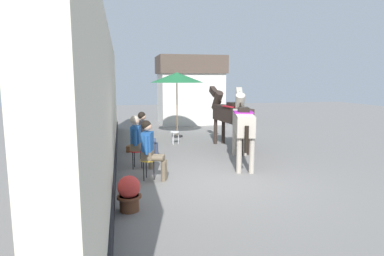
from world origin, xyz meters
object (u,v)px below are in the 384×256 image
at_px(seated_visitor_far, 145,133).
at_px(saddled_horse_near, 242,121).
at_px(seated_visitor_near, 150,147).
at_px(cafe_parasol, 177,78).
at_px(spare_stool_white, 175,133).
at_px(satchel_bag, 129,149).
at_px(seated_visitor_middle, 138,139).
at_px(flower_planter_near, 129,193).
at_px(saddled_horse_far, 230,114).

relative_size(seated_visitor_far, saddled_horse_near, 0.48).
xyz_separation_m(seated_visitor_near, cafe_parasol, (1.57, 5.51, 1.59)).
bearing_deg(spare_stool_white, satchel_bag, -151.26).
height_order(saddled_horse_near, spare_stool_white, saddled_horse_near).
height_order(seated_visitor_middle, satchel_bag, seated_visitor_middle).
relative_size(seated_visitor_middle, flower_planter_near, 2.17).
distance_m(seated_visitor_middle, seated_visitor_far, 1.02).
distance_m(flower_planter_near, satchel_bag, 4.88).
xyz_separation_m(seated_visitor_near, flower_planter_near, (-0.54, -1.75, -0.44)).
bearing_deg(seated_visitor_near, flower_planter_near, -107.08).
xyz_separation_m(seated_visitor_middle, satchel_bag, (-0.21, 2.07, -0.68)).
bearing_deg(seated_visitor_far, cafe_parasol, 66.04).
bearing_deg(seated_visitor_far, satchel_bag, 112.71).
bearing_deg(flower_planter_near, seated_visitor_near, 72.92).
height_order(seated_visitor_far, satchel_bag, seated_visitor_far).
height_order(seated_visitor_near, spare_stool_white, seated_visitor_near).
bearing_deg(seated_visitor_near, spare_stool_white, 73.04).
bearing_deg(spare_stool_white, saddled_horse_near, -64.49).
xyz_separation_m(cafe_parasol, spare_stool_white, (-0.34, -1.47, -1.96)).
bearing_deg(saddled_horse_far, seated_visitor_far, -162.38).
height_order(seated_visitor_far, flower_planter_near, seated_visitor_far).
distance_m(seated_visitor_far, cafe_parasol, 4.11).
xyz_separation_m(spare_stool_white, satchel_bag, (-1.66, -0.91, -0.30)).
relative_size(cafe_parasol, satchel_bag, 9.21).
relative_size(seated_visitor_far, flower_planter_near, 2.17).
bearing_deg(flower_planter_near, satchel_bag, 88.67).
distance_m(seated_visitor_far, spare_stool_white, 2.36).
relative_size(saddled_horse_far, cafe_parasol, 1.16).
distance_m(seated_visitor_near, seated_visitor_middle, 1.08).
relative_size(seated_visitor_middle, saddled_horse_far, 0.46).
bearing_deg(cafe_parasol, saddled_horse_far, -62.03).
xyz_separation_m(cafe_parasol, satchel_bag, (-1.99, -2.38, -2.26)).
distance_m(seated_visitor_near, saddled_horse_far, 4.18).
relative_size(saddled_horse_near, satchel_bag, 10.41).
bearing_deg(saddled_horse_near, spare_stool_white, 115.51).
distance_m(seated_visitor_middle, saddled_horse_near, 2.88).
distance_m(seated_visitor_near, cafe_parasol, 5.95).
relative_size(spare_stool_white, satchel_bag, 1.64).
xyz_separation_m(seated_visitor_near, saddled_horse_near, (2.64, 1.08, 0.38)).
xyz_separation_m(seated_visitor_middle, seated_visitor_far, (0.25, 0.99, 0.00)).
distance_m(saddled_horse_far, flower_planter_near, 5.90).
height_order(flower_planter_near, satchel_bag, flower_planter_near).
relative_size(seated_visitor_middle, cafe_parasol, 0.54).
xyz_separation_m(seated_visitor_far, satchel_bag, (-0.45, 1.09, -0.68)).
relative_size(seated_visitor_near, saddled_horse_near, 0.48).
bearing_deg(seated_visitor_middle, saddled_horse_near, 0.52).
height_order(seated_visitor_middle, saddled_horse_far, saddled_horse_far).
distance_m(cafe_parasol, satchel_bag, 3.84).
height_order(saddled_horse_near, cafe_parasol, cafe_parasol).
bearing_deg(saddled_horse_near, satchel_bag, 146.26).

